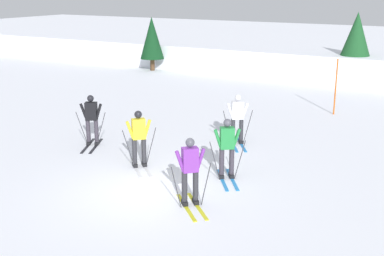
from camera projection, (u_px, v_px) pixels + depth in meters
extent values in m
plane|color=white|center=(152.00, 192.00, 13.09)|extent=(120.00, 120.00, 0.00)
cube|color=white|center=(342.00, 62.00, 29.92)|extent=(80.00, 7.31, 1.51)
cube|color=gold|center=(197.00, 206.00, 12.21)|extent=(1.20, 1.19, 0.02)
cube|color=gold|center=(186.00, 207.00, 12.13)|extent=(1.20, 1.19, 0.02)
cube|color=black|center=(196.00, 201.00, 12.33)|extent=(0.27, 0.27, 0.10)
cube|color=black|center=(185.00, 203.00, 12.26)|extent=(0.27, 0.27, 0.10)
cylinder|color=#2D2D33|center=(196.00, 183.00, 12.20)|extent=(0.14, 0.14, 0.85)
cylinder|color=#2D2D33|center=(184.00, 185.00, 12.13)|extent=(0.14, 0.14, 0.85)
cube|color=purple|center=(190.00, 160.00, 11.99)|extent=(0.44, 0.44, 0.60)
cylinder|color=purple|center=(200.00, 159.00, 12.04)|extent=(0.24, 0.24, 0.55)
cylinder|color=purple|center=(180.00, 161.00, 11.91)|extent=(0.24, 0.24, 0.55)
sphere|color=#4C4C56|center=(190.00, 142.00, 11.87)|extent=(0.22, 0.22, 0.22)
cylinder|color=#38383D|center=(206.00, 184.00, 12.17)|extent=(0.20, 0.20, 1.08)
cylinder|color=#38383D|center=(176.00, 187.00, 11.97)|extent=(0.20, 0.20, 1.08)
cube|color=silver|center=(145.00, 168.00, 14.78)|extent=(1.22, 1.17, 0.02)
cube|color=silver|center=(136.00, 169.00, 14.70)|extent=(1.22, 1.17, 0.02)
cube|color=black|center=(144.00, 164.00, 14.90)|extent=(0.27, 0.27, 0.10)
cube|color=black|center=(135.00, 165.00, 14.82)|extent=(0.27, 0.27, 0.10)
cylinder|color=#2D2D33|center=(144.00, 149.00, 14.77)|extent=(0.14, 0.14, 0.85)
cylinder|color=#2D2D33|center=(134.00, 150.00, 14.69)|extent=(0.14, 0.14, 0.85)
cube|color=yellow|center=(139.00, 129.00, 14.56)|extent=(0.44, 0.44, 0.60)
cylinder|color=yellow|center=(147.00, 129.00, 14.61)|extent=(0.24, 0.25, 0.55)
cylinder|color=yellow|center=(130.00, 130.00, 14.47)|extent=(0.24, 0.25, 0.55)
sphere|color=black|center=(138.00, 114.00, 14.44)|extent=(0.22, 0.22, 0.22)
cylinder|color=#38383D|center=(151.00, 148.00, 14.71)|extent=(0.26, 0.27, 1.20)
cylinder|color=#38383D|center=(129.00, 150.00, 14.53)|extent=(0.26, 0.27, 1.20)
cube|color=black|center=(96.00, 146.00, 16.77)|extent=(0.78, 1.48, 0.02)
cube|color=black|center=(88.00, 146.00, 16.78)|extent=(0.78, 1.48, 0.02)
cube|color=black|center=(97.00, 143.00, 16.89)|extent=(0.22, 0.29, 0.10)
cube|color=black|center=(89.00, 143.00, 16.91)|extent=(0.22, 0.29, 0.10)
cylinder|color=#38333D|center=(96.00, 129.00, 16.76)|extent=(0.14, 0.14, 0.85)
cylinder|color=#38333D|center=(88.00, 129.00, 16.78)|extent=(0.14, 0.14, 0.85)
cube|color=black|center=(91.00, 111.00, 16.60)|extent=(0.45, 0.38, 0.60)
cylinder|color=black|center=(99.00, 112.00, 16.57)|extent=(0.27, 0.19, 0.55)
cylinder|color=black|center=(84.00, 111.00, 16.60)|extent=(0.27, 0.19, 0.55)
sphere|color=black|center=(90.00, 98.00, 16.48)|extent=(0.22, 0.22, 0.22)
cylinder|color=#38383D|center=(101.00, 129.00, 16.65)|extent=(0.35, 0.18, 1.16)
cylinder|color=#38383D|center=(82.00, 129.00, 16.69)|extent=(0.35, 0.18, 1.16)
cube|color=#237AC6|center=(232.00, 179.00, 13.88)|extent=(1.01, 1.35, 0.02)
cube|color=#237AC6|center=(222.00, 180.00, 13.85)|extent=(1.01, 1.35, 0.02)
cube|color=black|center=(231.00, 175.00, 14.00)|extent=(0.25, 0.28, 0.10)
cube|color=black|center=(221.00, 176.00, 13.98)|extent=(0.25, 0.28, 0.10)
cylinder|color=#38333D|center=(232.00, 159.00, 13.87)|extent=(0.14, 0.14, 0.85)
cylinder|color=#38333D|center=(222.00, 160.00, 13.84)|extent=(0.14, 0.14, 0.85)
cube|color=#23843D|center=(227.00, 138.00, 13.69)|extent=(0.45, 0.42, 0.60)
cylinder|color=#23843D|center=(236.00, 138.00, 13.70)|extent=(0.26, 0.22, 0.55)
cylinder|color=#23843D|center=(218.00, 139.00, 13.65)|extent=(0.26, 0.22, 0.55)
sphere|color=#4C4C56|center=(227.00, 123.00, 13.57)|extent=(0.22, 0.22, 0.22)
cylinder|color=#38383D|center=(240.00, 160.00, 13.80)|extent=(0.26, 0.20, 1.12)
cylinder|color=#38383D|center=(215.00, 161.00, 13.72)|extent=(0.26, 0.20, 1.12)
cube|color=#237AC6|center=(242.00, 145.00, 16.91)|extent=(0.97, 1.38, 0.02)
cube|color=#237AC6|center=(233.00, 145.00, 16.89)|extent=(0.97, 1.38, 0.02)
cube|color=black|center=(241.00, 142.00, 17.04)|extent=(0.24, 0.28, 0.10)
cube|color=black|center=(233.00, 142.00, 17.02)|extent=(0.24, 0.28, 0.10)
cylinder|color=#2D2D33|center=(241.00, 128.00, 16.91)|extent=(0.14, 0.14, 0.85)
cylinder|color=#2D2D33|center=(233.00, 128.00, 16.89)|extent=(0.14, 0.14, 0.85)
cube|color=white|center=(238.00, 110.00, 16.73)|extent=(0.45, 0.41, 0.60)
cylinder|color=white|center=(245.00, 111.00, 16.73)|extent=(0.26, 0.22, 0.55)
cylinder|color=white|center=(230.00, 111.00, 16.69)|extent=(0.26, 0.22, 0.55)
sphere|color=silver|center=(238.00, 98.00, 16.61)|extent=(0.22, 0.22, 0.22)
cylinder|color=#38383D|center=(248.00, 127.00, 16.81)|extent=(0.28, 0.20, 1.19)
cylinder|color=#38383D|center=(227.00, 128.00, 16.76)|extent=(0.28, 0.20, 1.19)
cylinder|color=#C65614|center=(336.00, 87.00, 20.60)|extent=(0.06, 0.06, 2.31)
cylinder|color=#513823|center=(152.00, 64.00, 31.57)|extent=(0.28, 0.28, 0.75)
cone|color=#0F3819|center=(152.00, 38.00, 31.11)|extent=(1.48, 1.48, 2.57)
cylinder|color=#513823|center=(353.00, 75.00, 27.48)|extent=(0.21, 0.21, 0.89)
cone|color=#194C23|center=(356.00, 40.00, 26.96)|extent=(1.96, 1.96, 2.93)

